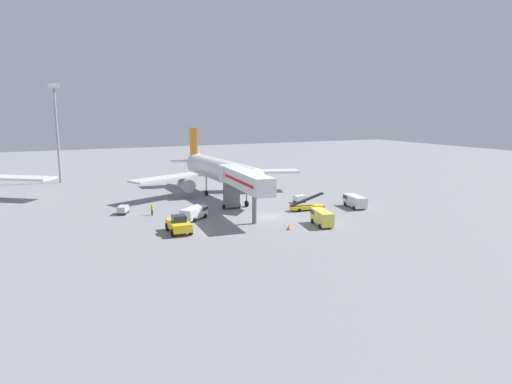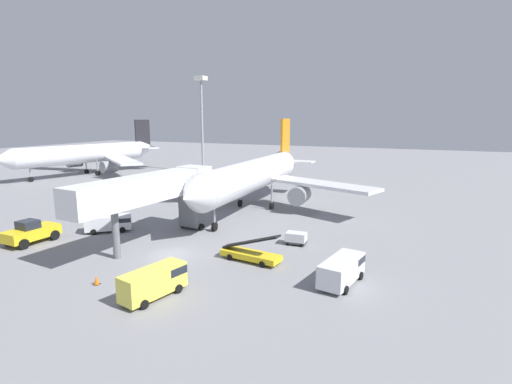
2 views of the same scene
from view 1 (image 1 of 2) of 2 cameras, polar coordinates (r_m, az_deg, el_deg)
ground_plane at (r=73.98m, az=1.69°, el=-3.14°), size 300.00×300.00×0.00m
airplane_at_gate at (r=92.27m, az=-4.66°, el=2.68°), size 36.63×38.03×13.20m
jet_bridge at (r=73.69m, az=-1.70°, el=1.38°), size 4.87×18.83×7.63m
pushback_tug at (r=65.22m, az=-9.65°, el=-4.02°), size 3.12×5.60×2.56m
belt_loader_truck at (r=79.11m, az=6.38°, el=-1.76°), size 6.13×2.57×2.96m
service_van_near_center at (r=69.14m, az=8.22°, el=-3.09°), size 2.92×5.52×2.27m
service_van_mid_center at (r=82.87m, az=12.22°, el=-1.06°), size 3.02×5.73×2.12m
service_van_outer_right at (r=72.89m, az=-7.69°, el=-2.54°), size 5.30×4.89×1.91m
baggage_cart_mid_right at (r=85.71m, az=5.48°, el=-0.82°), size 2.20×1.51×1.33m
baggage_cart_outer_left at (r=79.02m, az=-16.32°, el=-2.12°), size 2.28×2.79×1.36m
ground_crew_worker_foreground at (r=76.86m, az=-12.89°, el=-2.13°), size 0.45×0.45×1.87m
safety_cone_alpha at (r=66.23m, az=4.08°, el=-4.41°), size 0.50×0.50×0.76m
apron_light_mast at (r=117.36m, az=-23.78°, el=8.99°), size 2.40×2.40×23.17m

